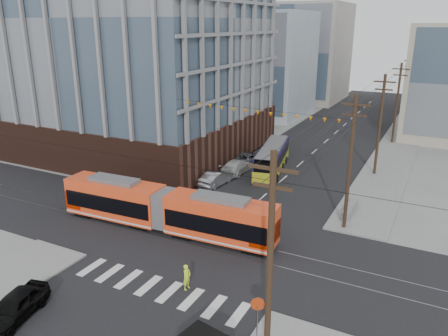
{
  "coord_description": "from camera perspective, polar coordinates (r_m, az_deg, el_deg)",
  "views": [
    {
      "loc": [
        14.53,
        -22.25,
        15.96
      ],
      "look_at": [
        -1.42,
        8.82,
        4.36
      ],
      "focal_mm": 35.0,
      "sensor_mm": 36.0,
      "label": 1
    }
  ],
  "objects": [
    {
      "name": "streetcar",
      "position": [
        35.5,
        -7.7,
        -5.34
      ],
      "size": [
        18.62,
        3.48,
        3.57
      ],
      "primitive_type": null,
      "rotation": [
        0.0,
        0.0,
        0.05
      ],
      "color": "#EE461C",
      "rests_on": "ground"
    },
    {
      "name": "parked_car_silver",
      "position": [
        45.17,
        -0.98,
        -1.31
      ],
      "size": [
        2.08,
        4.66,
        1.49
      ],
      "primitive_type": "imported",
      "rotation": [
        0.0,
        0.0,
        3.03
      ],
      "color": "#9599A0",
      "rests_on": "ground"
    },
    {
      "name": "stop_sign",
      "position": [
        24.03,
        4.36,
        -19.37
      ],
      "size": [
        1.02,
        1.02,
        2.54
      ],
      "primitive_type": null,
      "rotation": [
        0.0,
        0.0,
        0.42
      ],
      "color": "#B33610",
      "rests_on": "ground"
    },
    {
      "name": "utility_pole_far",
      "position": [
        79.18,
        22.87,
        9.37
      ],
      "size": [
        0.3,
        0.3,
        11.0
      ],
      "primitive_type": "cylinder",
      "color": "black",
      "rests_on": "ground"
    },
    {
      "name": "parked_car_grey",
      "position": [
        52.08,
        2.97,
        1.31
      ],
      "size": [
        2.93,
        5.24,
        1.38
      ],
      "primitive_type": "imported",
      "rotation": [
        0.0,
        0.0,
        3.27
      ],
      "color": "#4A4E57",
      "rests_on": "ground"
    },
    {
      "name": "black_sedan",
      "position": [
        28.42,
        -25.62,
        -15.97
      ],
      "size": [
        2.77,
        4.81,
        1.54
      ],
      "primitive_type": "imported",
      "rotation": [
        0.0,
        0.0,
        0.22
      ],
      "color": "black",
      "rests_on": "ground"
    },
    {
      "name": "utility_pole_near",
      "position": [
        20.24,
        5.98,
        -12.85
      ],
      "size": [
        0.3,
        0.3,
        11.0
      ],
      "primitive_type": "cylinder",
      "color": "black",
      "rests_on": "ground"
    },
    {
      "name": "bg_bldg_nw_near",
      "position": [
        80.97,
        4.26,
        13.4
      ],
      "size": [
        18.0,
        16.0,
        18.0
      ],
      "primitive_type": "cube",
      "color": "#8C99A5",
      "rests_on": "ground"
    },
    {
      "name": "parked_car_white",
      "position": [
        48.78,
        1.67,
        0.21
      ],
      "size": [
        2.15,
        5.22,
        1.51
      ],
      "primitive_type": "imported",
      "rotation": [
        0.0,
        0.0,
        3.14
      ],
      "color": "silver",
      "rests_on": "ground"
    },
    {
      "name": "office_building",
      "position": [
        58.18,
        -12.24,
        16.35
      ],
      "size": [
        30.0,
        25.0,
        28.6
      ],
      "primitive_type": "cube",
      "color": "#381E16",
      "rests_on": "ground"
    },
    {
      "name": "pedestrian",
      "position": [
        28.27,
        -4.88,
        -14.01
      ],
      "size": [
        0.47,
        0.66,
        1.7
      ],
      "primitive_type": "imported",
      "rotation": [
        0.0,
        0.0,
        1.46
      ],
      "color": "#DDFF30",
      "rests_on": "ground"
    },
    {
      "name": "bg_bldg_nw_far",
      "position": [
        98.65,
        10.65,
        14.62
      ],
      "size": [
        16.0,
        18.0,
        20.0
      ],
      "primitive_type": "cube",
      "color": "gray",
      "rests_on": "ground"
    },
    {
      "name": "ground",
      "position": [
        31.0,
        -5.25,
        -12.7
      ],
      "size": [
        160.0,
        160.0,
        0.0
      ],
      "primitive_type": "plane",
      "color": "slate"
    },
    {
      "name": "jersey_barrier",
      "position": [
        40.1,
        16.13,
        -5.22
      ],
      "size": [
        0.97,
        4.04,
        0.81
      ],
      "primitive_type": "cube",
      "rotation": [
        0.0,
        0.0,
        -0.02
      ],
      "color": "gray",
      "rests_on": "ground"
    },
    {
      "name": "city_bus",
      "position": [
        49.49,
        6.3,
        1.3
      ],
      "size": [
        4.37,
        10.93,
        3.03
      ],
      "primitive_type": null,
      "rotation": [
        0.0,
        0.0,
        0.2
      ],
      "color": "#1D1742",
      "rests_on": "ground"
    }
  ]
}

